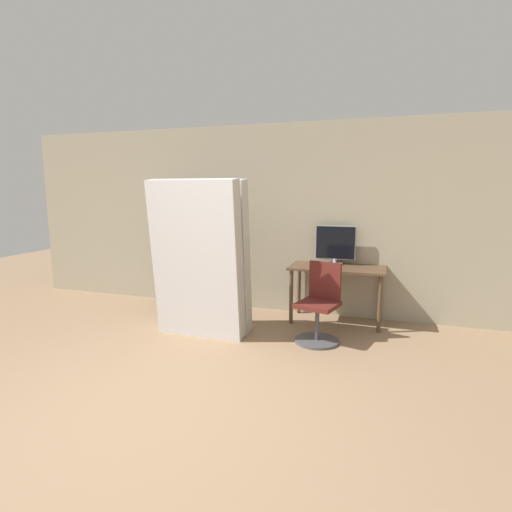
# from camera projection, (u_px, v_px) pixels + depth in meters

# --- Properties ---
(ground_plane) EXTENTS (16.00, 16.00, 0.00)m
(ground_plane) POSITION_uv_depth(u_px,v_px,m) (136.00, 426.00, 3.03)
(ground_plane) COLOR #937556
(wall_back) EXTENTS (8.00, 0.06, 2.70)m
(wall_back) POSITION_uv_depth(u_px,v_px,m) (263.00, 219.00, 5.87)
(wall_back) COLOR tan
(wall_back) RESTS_ON ground
(desk) EXTENTS (1.25, 0.61, 0.76)m
(desk) POSITION_uv_depth(u_px,v_px,m) (337.00, 275.00, 5.32)
(desk) COLOR brown
(desk) RESTS_ON ground
(monitor) EXTENTS (0.54, 0.22, 0.53)m
(monitor) POSITION_uv_depth(u_px,v_px,m) (335.00, 244.00, 5.44)
(monitor) COLOR #B7B7BC
(monitor) RESTS_ON desk
(office_chair) EXTENTS (0.54, 0.54, 0.93)m
(office_chair) POSITION_uv_depth(u_px,v_px,m) (319.00, 310.00, 4.69)
(office_chair) COLOR #4C4C51
(office_chair) RESTS_ON ground
(bookshelf) EXTENTS (0.64, 0.28, 1.65)m
(bookshelf) POSITION_uv_depth(u_px,v_px,m) (179.00, 252.00, 6.23)
(bookshelf) COLOR black
(bookshelf) RESTS_ON ground
(mattress_near) EXTENTS (1.09, 0.40, 1.90)m
(mattress_near) POSITION_uv_depth(u_px,v_px,m) (197.00, 260.00, 4.72)
(mattress_near) COLOR silver
(mattress_near) RESTS_ON ground
(mattress_far) EXTENTS (1.09, 0.37, 1.90)m
(mattress_far) POSITION_uv_depth(u_px,v_px,m) (207.00, 257.00, 4.96)
(mattress_far) COLOR silver
(mattress_far) RESTS_ON ground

